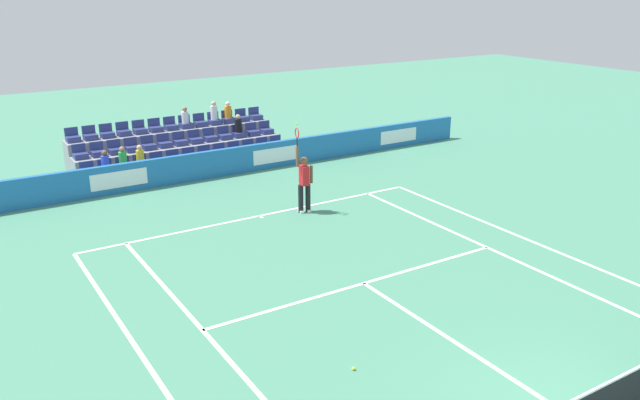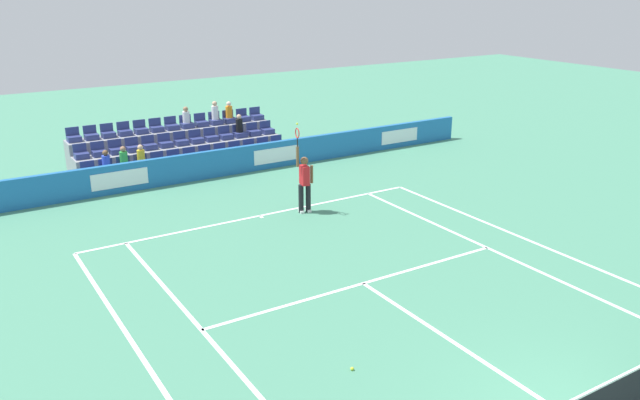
% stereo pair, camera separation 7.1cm
% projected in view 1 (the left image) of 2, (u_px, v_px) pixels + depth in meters
% --- Properties ---
extents(line_baseline, '(10.97, 0.10, 0.01)m').
position_uv_depth(line_baseline, '(259.00, 216.00, 19.90)').
color(line_baseline, white).
rests_on(line_baseline, ground).
extents(line_service, '(8.23, 0.10, 0.01)m').
position_uv_depth(line_service, '(364.00, 283.00, 15.50)').
color(line_service, white).
rests_on(line_service, ground).
extents(line_centre_service, '(0.10, 6.40, 0.01)m').
position_uv_depth(line_centre_service, '(457.00, 344.00, 12.94)').
color(line_centre_service, white).
rests_on(line_centre_service, ground).
extents(line_singles_sideline_left, '(0.10, 11.89, 0.01)m').
position_uv_depth(line_singles_sideline_left, '(211.00, 340.00, 13.07)').
color(line_singles_sideline_left, white).
rests_on(line_singles_sideline_left, ground).
extents(line_singles_sideline_right, '(0.10, 11.89, 0.01)m').
position_uv_depth(line_singles_sideline_right, '(500.00, 253.00, 17.20)').
color(line_singles_sideline_right, white).
rests_on(line_singles_sideline_right, ground).
extents(line_doubles_sideline_left, '(0.10, 11.89, 0.01)m').
position_uv_depth(line_doubles_sideline_left, '(145.00, 360.00, 12.38)').
color(line_doubles_sideline_left, white).
rests_on(line_doubles_sideline_left, ground).
extents(line_doubles_sideline_right, '(0.10, 11.89, 0.01)m').
position_uv_depth(line_doubles_sideline_right, '(535.00, 243.00, 17.89)').
color(line_doubles_sideline_right, white).
rests_on(line_doubles_sideline_right, ground).
extents(line_centre_mark, '(0.10, 0.20, 0.01)m').
position_uv_depth(line_centre_mark, '(261.00, 217.00, 19.82)').
color(line_centre_mark, white).
rests_on(line_centre_mark, ground).
extents(sponsor_barrier, '(23.96, 0.22, 1.01)m').
position_uv_depth(sponsor_barrier, '(201.00, 166.00, 23.40)').
color(sponsor_barrier, '#1E66AD').
rests_on(sponsor_barrier, ground).
extents(tennis_player, '(0.52, 0.39, 2.85)m').
position_uv_depth(tennis_player, '(304.00, 182.00, 19.92)').
color(tennis_player, black).
rests_on(tennis_player, ground).
extents(stadium_stand, '(8.06, 2.85, 2.21)m').
position_uv_depth(stadium_stand, '(179.00, 151.00, 25.24)').
color(stadium_stand, gray).
rests_on(stadium_stand, ground).
extents(loose_tennis_ball, '(0.07, 0.07, 0.07)m').
position_uv_depth(loose_tennis_ball, '(354.00, 369.00, 12.06)').
color(loose_tennis_ball, '#D1E533').
rests_on(loose_tennis_ball, ground).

